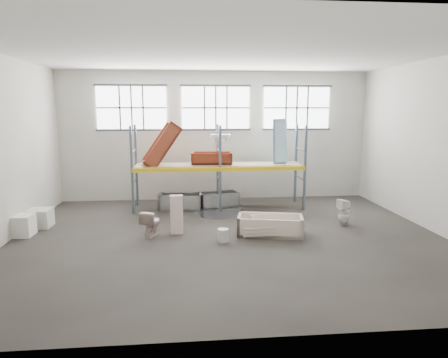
{
  "coord_description": "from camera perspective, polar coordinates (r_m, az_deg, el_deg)",
  "views": [
    {
      "loc": [
        -1.14,
        -10.63,
        3.52
      ],
      "look_at": [
        0.0,
        1.5,
        1.4
      ],
      "focal_mm": 31.9,
      "sensor_mm": 36.0,
      "label": 1
    }
  ],
  "objects": [
    {
      "name": "carton_far",
      "position": [
        13.37,
        -24.89,
        -5.11
      ],
      "size": [
        0.67,
        0.67,
        0.55
      ],
      "primitive_type": "cube",
      "rotation": [
        0.0,
        0.0,
        -0.01
      ],
      "color": "silver",
      "rests_on": "floor"
    },
    {
      "name": "window_right",
      "position": [
        16.16,
        10.37,
        10.0
      ],
      "size": [
        2.6,
        0.04,
        1.6
      ],
      "primitive_type": "cube",
      "color": "white",
      "rests_on": "wall_back"
    },
    {
      "name": "bucket",
      "position": [
        10.87,
        -0.13,
        -8.06
      ],
      "size": [
        0.35,
        0.35,
        0.35
      ],
      "primitive_type": "cylinder",
      "rotation": [
        0.0,
        0.0,
        -0.16
      ],
      "color": "beige",
      "rests_on": "floor"
    },
    {
      "name": "carton_near",
      "position": [
        12.7,
        -27.18,
        -5.94
      ],
      "size": [
        0.71,
        0.61,
        0.6
      ],
      "primitive_type": "cube",
      "rotation": [
        0.0,
        0.0,
        -0.02
      ],
      "color": "white",
      "rests_on": "floor"
    },
    {
      "name": "wall_right",
      "position": [
        12.87,
        28.69,
        4.12
      ],
      "size": [
        0.1,
        10.0,
        5.0
      ],
      "primitive_type": "cube",
      "color": "#AEACA2",
      "rests_on": "ground"
    },
    {
      "name": "shelf_deck",
      "position": [
        14.31,
        -0.75,
        2.08
      ],
      "size": [
        5.9,
        1.1,
        0.03
      ],
      "primitive_type": "cube",
      "color": "gray",
      "rests_on": "floor"
    },
    {
      "name": "rack_beam_front",
      "position": [
        13.73,
        -0.55,
        1.41
      ],
      "size": [
        6.0,
        0.1,
        0.14
      ],
      "primitive_type": "cube",
      "color": "yellow",
      "rests_on": "floor"
    },
    {
      "name": "wet_patch",
      "position": [
        13.83,
        -0.47,
        -4.86
      ],
      "size": [
        1.8,
        1.8,
        0.0
      ],
      "primitive_type": "cylinder",
      "color": "black",
      "rests_on": "floor"
    },
    {
      "name": "window_mid",
      "position": [
        15.61,
        -1.2,
        10.17
      ],
      "size": [
        2.6,
        0.04,
        1.6
      ],
      "primitive_type": "cube",
      "color": "white",
      "rests_on": "wall_back"
    },
    {
      "name": "rack_beam_back",
      "position": [
        14.91,
        -0.93,
        2.09
      ],
      "size": [
        6.0,
        0.1,
        0.14
      ],
      "primitive_type": "cube",
      "color": "yellow",
      "rests_on": "floor"
    },
    {
      "name": "blue_tub_upright",
      "position": [
        14.81,
        8.08,
        5.42
      ],
      "size": [
        0.72,
        0.88,
        1.63
      ],
      "primitive_type": null,
      "rotation": [
        0.0,
        1.54,
        -0.31
      ],
      "color": "#97C4DF",
      "rests_on": "shelf_deck"
    },
    {
      "name": "window_left",
      "position": [
        15.71,
        -13.1,
        9.91
      ],
      "size": [
        2.6,
        0.04,
        1.6
      ],
      "primitive_type": "cube",
      "color": "white",
      "rests_on": "wall_back"
    },
    {
      "name": "ceiling",
      "position": [
        10.8,
        0.78,
        18.01
      ],
      "size": [
        12.0,
        10.0,
        0.1
      ],
      "primitive_type": "cube",
      "color": "silver",
      "rests_on": "ground"
    },
    {
      "name": "rust_tub_flat",
      "position": [
        14.3,
        -1.73,
        3.04
      ],
      "size": [
        1.5,
        0.8,
        0.41
      ],
      "primitive_type": null,
      "rotation": [
        0.0,
        0.0,
        -0.09
      ],
      "color": "maroon",
      "rests_on": "shelf_deck"
    },
    {
      "name": "toilet_beige",
      "position": [
        11.5,
        -10.41,
        -6.2
      ],
      "size": [
        0.63,
        0.82,
        0.74
      ],
      "primitive_type": "imported",
      "rotation": [
        0.0,
        0.0,
        2.8
      ],
      "color": "beige",
      "rests_on": "floor"
    },
    {
      "name": "sink_on_shelf",
      "position": [
        14.08,
        -0.5,
        4.06
      ],
      "size": [
        0.74,
        0.58,
        0.63
      ],
      "primitive_type": "imported",
      "rotation": [
        0.0,
        0.0,
        0.05
      ],
      "color": "silver",
      "rests_on": "rust_tub_flat"
    },
    {
      "name": "rack_upright_la",
      "position": [
        13.81,
        -13.05,
        1.2
      ],
      "size": [
        0.08,
        0.08,
        3.0
      ],
      "primitive_type": "cube",
      "color": "slate",
      "rests_on": "floor"
    },
    {
      "name": "bathtub_beige",
      "position": [
        11.51,
        6.62,
        -6.6
      ],
      "size": [
        1.98,
        1.23,
        0.54
      ],
      "primitive_type": null,
      "rotation": [
        0.0,
        0.0,
        -0.21
      ],
      "color": "beige",
      "rests_on": "floor"
    },
    {
      "name": "rack_upright_ra",
      "position": [
        14.29,
        11.53,
        1.55
      ],
      "size": [
        0.08,
        0.08,
        3.0
      ],
      "primitive_type": "cube",
      "color": "slate",
      "rests_on": "floor"
    },
    {
      "name": "rack_upright_ma",
      "position": [
        13.73,
        -0.55,
        1.41
      ],
      "size": [
        0.08,
        0.08,
        3.0
      ],
      "primitive_type": "cube",
      "color": "slate",
      "rests_on": "floor"
    },
    {
      "name": "sink_in_tub",
      "position": [
        11.93,
        3.26,
        -6.5
      ],
      "size": [
        0.48,
        0.48,
        0.14
      ],
      "primitive_type": "imported",
      "rotation": [
        0.0,
        0.0,
        0.17
      ],
      "color": "beige",
      "rests_on": "bathtub_beige"
    },
    {
      "name": "steel_tub_right",
      "position": [
        14.75,
        -0.7,
        -2.9
      ],
      "size": [
        1.53,
        0.95,
        0.52
      ],
      "primitive_type": null,
      "rotation": [
        0.0,
        0.0,
        0.22
      ],
      "color": "#B8BDC1",
      "rests_on": "floor"
    },
    {
      "name": "cistern_spare",
      "position": [
        11.85,
        4.84,
        -6.03
      ],
      "size": [
        0.49,
        0.3,
        0.44
      ],
      "primitive_type": "cube",
      "rotation": [
        0.0,
        0.0,
        0.19
      ],
      "color": "beige",
      "rests_on": "bathtub_beige"
    },
    {
      "name": "steel_tub_left",
      "position": [
        14.38,
        -6.27,
        -3.23
      ],
      "size": [
        1.55,
        0.83,
        0.55
      ],
      "primitive_type": null,
      "rotation": [
        0.0,
        0.0,
        -0.09
      ],
      "color": "#B3B7BC",
      "rests_on": "floor"
    },
    {
      "name": "toilet_white",
      "position": [
        12.89,
        16.88,
        -4.53
      ],
      "size": [
        0.44,
        0.43,
        0.82
      ],
      "primitive_type": "imported",
      "rotation": [
        0.0,
        0.0,
        -1.38
      ],
      "color": "white",
      "rests_on": "floor"
    },
    {
      "name": "rust_tub_tilted",
      "position": [
        14.22,
        -8.94,
        4.81
      ],
      "size": [
        1.52,
        1.05,
        1.71
      ],
      "primitive_type": null,
      "rotation": [
        0.0,
        -0.96,
        0.18
      ],
      "color": "brown",
      "rests_on": "shelf_deck"
    },
    {
      "name": "cistern_tall",
      "position": [
        11.54,
        -6.8,
        -5.07
      ],
      "size": [
        0.37,
        0.25,
        1.12
      ],
      "primitive_type": "cube",
      "rotation": [
        0.0,
        0.0,
        0.04
      ],
      "color": "#F1D4C9",
      "rests_on": "floor"
    },
    {
      "name": "rack_upright_lb",
      "position": [
        14.98,
        -12.45,
        1.89
      ],
      "size": [
        0.08,
        0.08,
        3.0
      ],
      "primitive_type": "cube",
      "color": "slate",
      "rests_on": "floor"
    },
    {
      "name": "wall_back",
      "position": [
        15.75,
        -1.21,
        6.16
      ],
      "size": [
        12.0,
        0.1,
        5.0
      ],
      "primitive_type": "cube",
      "color": "#B6B4A8",
      "rests_on": "ground"
    },
    {
      "name": "rack_upright_rb",
      "position": [
        15.43,
        10.25,
        2.2
      ],
      "size": [
        0.08,
        0.08,
        3.0
      ],
      "primitive_type": "cube",
      "color": "slate",
      "rests_on": "floor"
    },
    {
      "name": "floor",
      "position": [
        11.27,
        0.72,
        -8.6
      ],
      "size": [
        12.0,
        10.0,
        0.1
      ],
      "primitive_type": "cube",
      "color": "#403B36",
      "rests_on": "ground"
    },
    {
      "name": "wall_front",
      "position": [
        5.79,
        6.07,
        -0.36
      ],
      "size": [
        12.0,
        0.1,
        5.0
      ],
      "primitive_type": "cube",
      "color": "#B4B2A8",
      "rests_on": "ground"
    },
    {
      "name": "rack_upright_mb",
      "position": [
        14.91,
        -0.93,
        2.09
      ],
      "size": [
        0.08,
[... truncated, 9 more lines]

